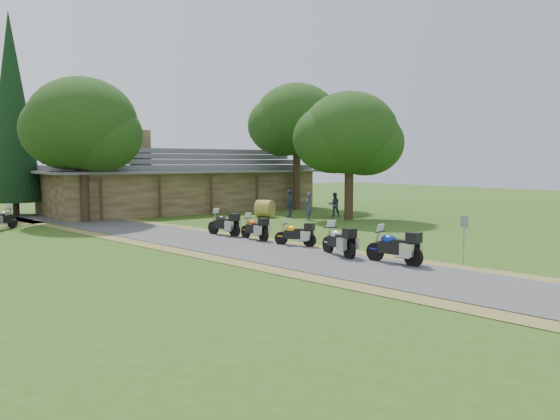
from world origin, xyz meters
TOP-DOWN VIEW (x-y plane):
  - ground at (0.00, 0.00)m, footprint 120.00×120.00m
  - driveway at (-0.50, 4.00)m, footprint 51.95×51.95m
  - lodge at (6.00, 24.00)m, footprint 21.40×9.40m
  - motorcycle_row_a at (1.73, -1.39)m, footprint 1.01×2.16m
  - motorcycle_row_b at (1.28, 1.11)m, footprint 0.99×2.07m
  - motorcycle_row_c at (1.55, 4.23)m, footprint 1.34×1.82m
  - motorcycle_row_d at (1.16, 6.91)m, footprint 0.66×1.87m
  - motorcycle_row_e at (0.78, 9.16)m, footprint 1.07×2.07m
  - motorcycle_carport_b at (-7.80, 18.74)m, footprint 1.94×1.81m
  - person_a at (9.18, 12.44)m, footprint 0.73×0.71m
  - person_b at (12.22, 13.22)m, footprint 0.68×0.63m
  - person_c at (9.24, 14.52)m, footprint 0.70×0.77m
  - hay_bale at (8.02, 15.69)m, footprint 1.55×1.50m
  - sign_post at (3.61, -3.07)m, footprint 0.33×0.06m
  - oak_lodge_left at (-2.87, 19.96)m, footprint 6.78×6.78m
  - oak_lodge_right at (13.63, 19.19)m, footprint 6.72×6.72m
  - oak_driveway at (11.47, 11.02)m, footprint 6.31×6.31m
  - cedar_near at (-5.43, 27.19)m, footprint 3.74×3.74m

SIDE VIEW (x-z plane):
  - ground at x=0.00m, z-range 0.00..0.00m
  - driveway at x=-0.50m, z-range 0.00..0.00m
  - hay_bale at x=8.02m, z-range 0.00..1.19m
  - motorcycle_row_c at x=1.55m, z-range 0.00..1.20m
  - motorcycle_row_d at x=1.16m, z-range 0.00..1.27m
  - motorcycle_row_e at x=0.78m, z-range 0.00..1.35m
  - motorcycle_row_b at x=1.28m, z-range 0.00..1.36m
  - motorcycle_carport_b at x=-7.80m, z-range 0.00..1.37m
  - motorcycle_row_a at x=1.73m, z-range 0.00..1.42m
  - sign_post at x=3.61m, z-range 0.00..1.84m
  - person_b at x=12.22m, z-range 0.00..1.94m
  - person_a at x=9.18m, z-range 0.00..2.10m
  - person_c at x=9.24m, z-range 0.00..2.23m
  - lodge at x=6.00m, z-range 0.00..4.90m
  - oak_driveway at x=11.47m, z-range 0.00..9.15m
  - oak_lodge_left at x=-2.87m, z-range 0.00..9.94m
  - oak_lodge_right at x=13.63m, z-range 0.00..11.51m
  - cedar_near at x=-5.43m, z-range 0.00..14.24m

